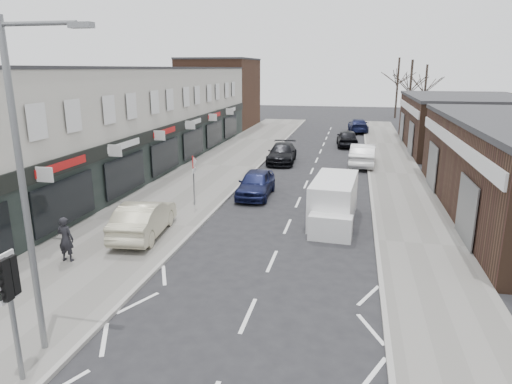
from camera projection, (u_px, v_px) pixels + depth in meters
The scene contains 20 objects.
ground at pixel (230, 356), 11.51m from camera, with size 160.00×160.00×0.00m, color black.
pavement_left at pixel (220, 166), 33.62m from camera, with size 5.50×64.00×0.12m, color slate.
pavement_right at pixel (396, 174), 31.09m from camera, with size 3.50×64.00×0.12m, color slate.
shop_terrace_left at pixel (116, 120), 31.71m from camera, with size 8.00×41.00×7.10m, color beige.
brick_block_far at pixel (220, 94), 55.65m from camera, with size 8.00×10.00×8.00m, color #4C2E20.
right_unit_far at pixel (466, 124), 40.47m from camera, with size 10.00×16.00×4.50m, color #3C271B.
tree_far_a at pixel (407, 128), 54.98m from camera, with size 3.60×3.60×8.00m, color #382D26, non-canonical shape.
tree_far_b at pixel (422, 123), 60.13m from camera, with size 3.60×3.60×7.50m, color #382D26, non-canonical shape.
tree_far_c at pixel (395, 118), 66.40m from camera, with size 3.60×3.60×8.50m, color #382D26, non-canonical shape.
traffic_light at pixel (8, 288), 9.87m from camera, with size 0.28×0.60×3.10m.
street_lamp at pixel (28, 177), 10.46m from camera, with size 2.23×0.22×8.00m.
warning_sign at pixel (194, 166), 23.30m from camera, with size 0.12×0.80×2.70m.
white_van at pixel (334, 202), 21.36m from camera, with size 2.17×5.39×2.05m.
sedan_on_pavement at pixel (144, 218), 19.33m from camera, with size 1.58×4.54×1.50m, color #B4AE90.
pedestrian at pixel (66, 239), 16.71m from camera, with size 0.62×0.41×1.70m, color black.
parked_car_left_a at pixel (256, 183), 25.73m from camera, with size 1.76×4.36×1.49m, color #141A40.
parked_car_left_b at pixel (282, 153), 34.96m from camera, with size 2.03×4.99×1.45m, color black.
parked_car_right_a at pixel (363, 155), 33.72m from camera, with size 1.75×5.01×1.65m, color silver.
parked_car_right_b at pixel (347, 138), 42.20m from camera, with size 1.84×4.58×1.56m, color black.
parked_car_right_c at pixel (358, 125), 51.68m from camera, with size 2.11×5.19×1.51m, color #121739.
Camera 1 is at (2.74, -9.66, 7.02)m, focal length 32.00 mm.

